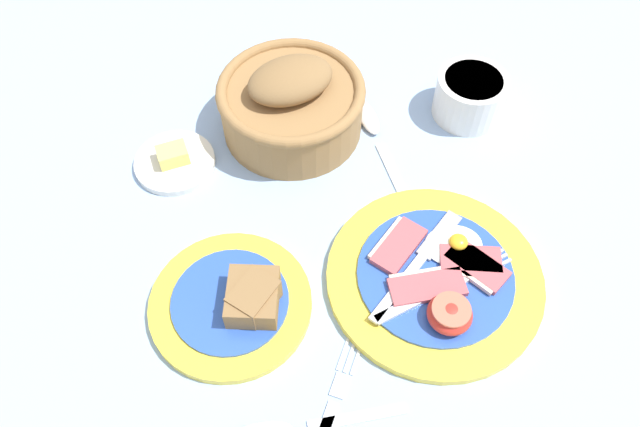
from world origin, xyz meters
TOP-DOWN VIEW (x-y plane):
  - ground_plane at (0.00, 0.00)m, footprint 3.00×3.00m
  - breakfast_plate at (0.07, -0.01)m, footprint 0.26×0.26m
  - bread_plate at (-0.17, -0.01)m, footprint 0.19×0.19m
  - sugar_cup at (0.19, 0.25)m, footprint 0.10×0.10m
  - bread_basket at (-0.06, 0.27)m, footprint 0.20×0.20m
  - butter_dish at (-0.23, 0.22)m, footprint 0.11×0.11m
  - teaspoon_by_saucer at (0.05, 0.23)m, footprint 0.04×0.19m
  - fork_on_cloth at (-0.08, -0.15)m, footprint 0.10×0.17m

SIDE VIEW (x-z plane):
  - ground_plane at x=0.00m, z-range 0.00..0.00m
  - fork_on_cloth at x=-0.08m, z-range 0.00..0.01m
  - teaspoon_by_saucer at x=0.05m, z-range 0.00..0.01m
  - butter_dish at x=-0.23m, z-range -0.01..0.02m
  - breakfast_plate at x=0.07m, z-range -0.01..0.03m
  - bread_plate at x=-0.17m, z-range -0.01..0.04m
  - sugar_cup at x=0.19m, z-range 0.00..0.07m
  - bread_basket at x=-0.06m, z-range -0.01..0.11m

